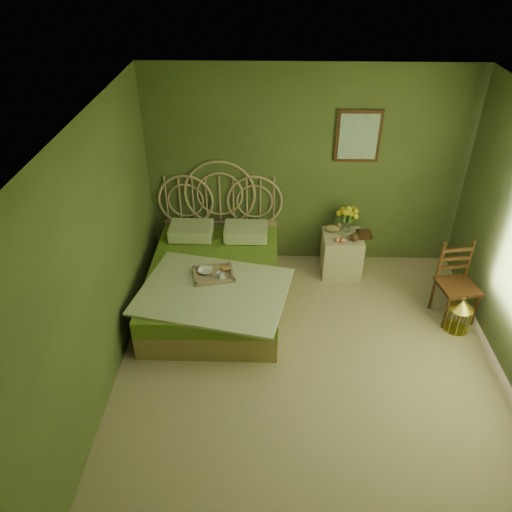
{
  "coord_description": "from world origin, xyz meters",
  "views": [
    {
      "loc": [
        -0.47,
        -3.57,
        3.86
      ],
      "look_at": [
        -0.59,
        1.0,
        0.82
      ],
      "focal_mm": 35.0,
      "sensor_mm": 36.0,
      "label": 1
    }
  ],
  "objects_px": {
    "nightstand": "(342,248)",
    "birdcage": "(459,315)",
    "bed": "(215,279)",
    "chair": "(457,277)"
  },
  "relations": [
    {
      "from": "nightstand",
      "to": "chair",
      "type": "distance_m",
      "value": 1.46
    },
    {
      "from": "bed",
      "to": "birdcage",
      "type": "xyz_separation_m",
      "value": [
        2.8,
        -0.48,
        -0.11
      ]
    },
    {
      "from": "nightstand",
      "to": "birdcage",
      "type": "xyz_separation_m",
      "value": [
        1.19,
        -1.13,
        -0.15
      ]
    },
    {
      "from": "birdcage",
      "to": "chair",
      "type": "bearing_deg",
      "value": 90.0
    },
    {
      "from": "bed",
      "to": "birdcage",
      "type": "distance_m",
      "value": 2.84
    },
    {
      "from": "bed",
      "to": "nightstand",
      "type": "height_order",
      "value": "bed"
    },
    {
      "from": "nightstand",
      "to": "bed",
      "type": "bearing_deg",
      "value": -157.84
    },
    {
      "from": "nightstand",
      "to": "chair",
      "type": "xyz_separation_m",
      "value": [
        1.19,
        -0.83,
        0.16
      ]
    },
    {
      "from": "bed",
      "to": "birdcage",
      "type": "bearing_deg",
      "value": -9.65
    },
    {
      "from": "chair",
      "to": "bed",
      "type": "bearing_deg",
      "value": 166.42
    }
  ]
}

